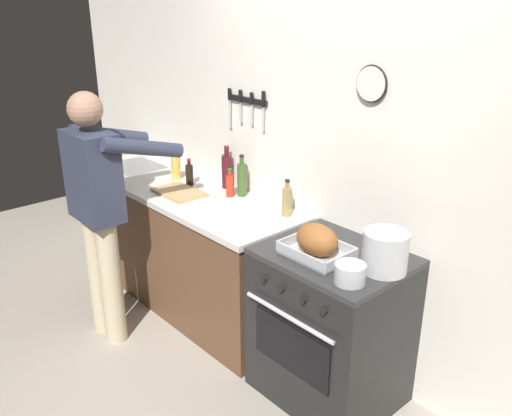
{
  "coord_description": "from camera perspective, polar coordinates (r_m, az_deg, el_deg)",
  "views": [
    {
      "loc": [
        1.85,
        -1.03,
        2.18
      ],
      "look_at": [
        -0.25,
        0.85,
        1.06
      ],
      "focal_mm": 37.82,
      "sensor_mm": 36.0,
      "label": 1
    }
  ],
  "objects": [
    {
      "name": "bottle_cooking_oil",
      "position": [
        4.03,
        -8.46,
        4.38
      ],
      "size": [
        0.07,
        0.07,
        0.24
      ],
      "color": "gold",
      "rests_on": "counter_block"
    },
    {
      "name": "roasting_pan",
      "position": [
        2.83,
        6.46,
        -3.63
      ],
      "size": [
        0.35,
        0.26,
        0.18
      ],
      "color": "#B7B7BC",
      "rests_on": "stove"
    },
    {
      "name": "stock_pot",
      "position": [
        2.73,
        13.5,
        -4.5
      ],
      "size": [
        0.23,
        0.23,
        0.21
      ],
      "color": "#B7B7BC",
      "rests_on": "stove"
    },
    {
      "name": "cutting_board",
      "position": [
        3.76,
        -8.13,
        1.66
      ],
      "size": [
        0.36,
        0.24,
        0.02
      ],
      "primitive_type": "cube",
      "color": "tan",
      "rests_on": "counter_block"
    },
    {
      "name": "saucepan",
      "position": [
        2.61,
        9.91,
        -6.83
      ],
      "size": [
        0.15,
        0.15,
        0.1
      ],
      "color": "#B7B7BC",
      "rests_on": "stove"
    },
    {
      "name": "stove",
      "position": [
        3.12,
        7.87,
        -12.26
      ],
      "size": [
        0.76,
        0.67,
        0.9
      ],
      "color": "black",
      "rests_on": "ground"
    },
    {
      "name": "bottle_hot_sauce",
      "position": [
        3.65,
        -2.77,
        2.45
      ],
      "size": [
        0.05,
        0.05,
        0.19
      ],
      "color": "red",
      "rests_on": "counter_block"
    },
    {
      "name": "counter_block",
      "position": [
        4.05,
        -7.62,
        -3.72
      ],
      "size": [
        2.03,
        0.65,
        0.9
      ],
      "color": "brown",
      "rests_on": "ground"
    },
    {
      "name": "bottle_olive_oil",
      "position": [
        3.65,
        -1.5,
        3.11
      ],
      "size": [
        0.06,
        0.06,
        0.29
      ],
      "color": "#385623",
      "rests_on": "counter_block"
    },
    {
      "name": "bottle_soy_sauce",
      "position": [
        3.9,
        -7.05,
        3.56
      ],
      "size": [
        0.05,
        0.05,
        0.2
      ],
      "color": "black",
      "rests_on": "counter_block"
    },
    {
      "name": "person_cook",
      "position": [
        3.54,
        -16.23,
        0.43
      ],
      "size": [
        0.51,
        0.63,
        1.66
      ],
      "rotation": [
        0.0,
        0.0,
        1.8
      ],
      "color": "#C6B793",
      "rests_on": "ground"
    },
    {
      "name": "wall_back",
      "position": [
        3.14,
        9.93,
        5.06
      ],
      "size": [
        6.0,
        0.13,
        2.6
      ],
      "color": "white",
      "rests_on": "ground"
    },
    {
      "name": "bottle_wine_red",
      "position": [
        3.81,
        -3.09,
        4.0
      ],
      "size": [
        0.07,
        0.07,
        0.3
      ],
      "color": "#47141E",
      "rests_on": "counter_block"
    },
    {
      "name": "bottle_vinegar",
      "position": [
        3.32,
        3.3,
        0.76
      ],
      "size": [
        0.06,
        0.06,
        0.24
      ],
      "color": "#997F4C",
      "rests_on": "counter_block"
    }
  ]
}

